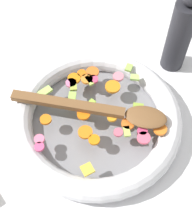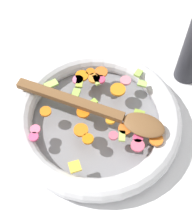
% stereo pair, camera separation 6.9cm
% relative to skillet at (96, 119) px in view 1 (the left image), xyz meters
% --- Properties ---
extents(ground_plane, '(4.00, 4.00, 0.00)m').
position_rel_skillet_xyz_m(ground_plane, '(0.00, 0.00, -0.02)').
color(ground_plane, silver).
extents(skillet, '(0.39, 0.39, 0.05)m').
position_rel_skillet_xyz_m(skillet, '(0.00, 0.00, 0.00)').
color(skillet, slate).
rests_on(skillet, ground_plane).
extents(chopped_vegetables, '(0.26, 0.31, 0.01)m').
position_rel_skillet_xyz_m(chopped_vegetables, '(-0.01, 0.01, 0.03)').
color(chopped_vegetables, orange).
rests_on(chopped_vegetables, skillet).
extents(wooden_spoon, '(0.28, 0.26, 0.01)m').
position_rel_skillet_xyz_m(wooden_spoon, '(0.01, 0.01, 0.04)').
color(wooden_spoon, brown).
rests_on(wooden_spoon, chopped_vegetables).
extents(pepper_mill, '(0.06, 0.06, 0.22)m').
position_rel_skillet_xyz_m(pepper_mill, '(-0.03, 0.27, 0.08)').
color(pepper_mill, '#232328').
rests_on(pepper_mill, ground_plane).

